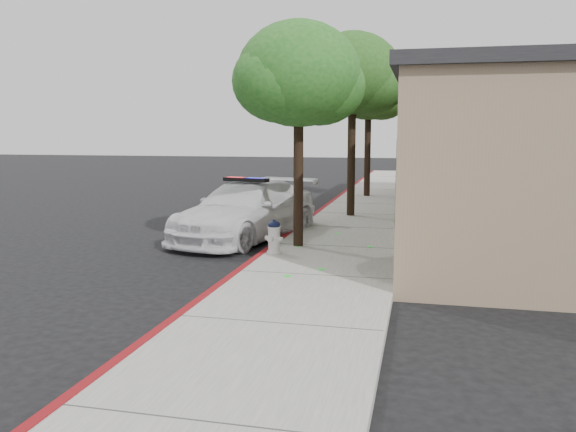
# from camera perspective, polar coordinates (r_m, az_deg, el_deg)

# --- Properties ---
(ground) EXTENTS (120.00, 120.00, 0.00)m
(ground) POSITION_cam_1_polar(r_m,az_deg,el_deg) (11.86, -5.20, -6.04)
(ground) COLOR black
(ground) RESTS_ON ground
(sidewalk) EXTENTS (3.20, 60.00, 0.15)m
(sidewalk) POSITION_cam_1_polar(r_m,az_deg,el_deg) (14.35, 4.67, -3.25)
(sidewalk) COLOR gray
(sidewalk) RESTS_ON ground
(red_curb) EXTENTS (0.14, 60.00, 0.16)m
(red_curb) POSITION_cam_1_polar(r_m,az_deg,el_deg) (14.64, -1.31, -2.97)
(red_curb) COLOR maroon
(red_curb) RESTS_ON ground
(clapboard_building) EXTENTS (7.30, 20.89, 4.24)m
(clapboard_building) POSITION_cam_1_polar(r_m,az_deg,el_deg) (20.17, 21.86, 5.35)
(clapboard_building) COLOR #8D725C
(clapboard_building) RESTS_ON ground
(police_car) EXTENTS (3.51, 5.85, 1.71)m
(police_car) POSITION_cam_1_polar(r_m,az_deg,el_deg) (15.99, -4.12, 0.55)
(police_car) COLOR white
(police_car) RESTS_ON ground
(fire_hydrant) EXTENTS (0.45, 0.39, 0.78)m
(fire_hydrant) POSITION_cam_1_polar(r_m,az_deg,el_deg) (13.35, -1.39, -2.03)
(fire_hydrant) COLOR silver
(fire_hydrant) RESTS_ON sidewalk
(street_tree_near) EXTENTS (3.07, 2.95, 5.40)m
(street_tree_near) POSITION_cam_1_polar(r_m,az_deg,el_deg) (14.11, 1.08, 13.31)
(street_tree_near) COLOR black
(street_tree_near) RESTS_ON sidewalk
(street_tree_mid) EXTENTS (3.46, 3.17, 6.06)m
(street_tree_mid) POSITION_cam_1_polar(r_m,az_deg,el_deg) (19.71, 6.45, 13.36)
(street_tree_mid) COLOR black
(street_tree_mid) RESTS_ON sidewalk
(street_tree_far) EXTENTS (3.49, 3.19, 6.04)m
(street_tree_far) POSITION_cam_1_polar(r_m,az_deg,el_deg) (25.97, 7.98, 12.00)
(street_tree_far) COLOR black
(street_tree_far) RESTS_ON sidewalk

